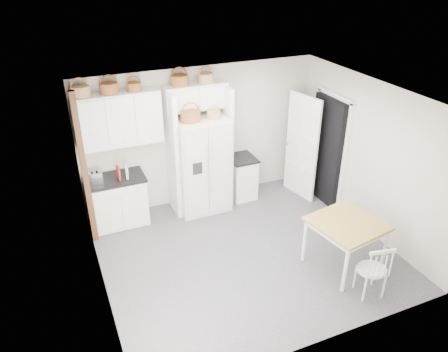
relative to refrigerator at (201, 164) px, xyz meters
name	(u,v)px	position (x,y,z in m)	size (l,w,h in m)	color
floor	(246,253)	(0.15, -1.63, -0.90)	(4.50, 4.50, 0.00)	#34333D
ceiling	(251,99)	(0.15, -1.63, 1.70)	(4.50, 4.50, 0.00)	white
wall_back	(201,136)	(0.15, 0.37, 0.40)	(4.50, 4.50, 0.00)	beige
wall_left	(94,215)	(-2.10, -1.63, 0.40)	(4.00, 4.00, 0.00)	beige
wall_right	(369,158)	(2.40, -1.63, 0.40)	(4.00, 4.00, 0.00)	beige
refrigerator	(201,164)	(0.00, 0.00, 0.00)	(0.93, 0.75, 1.80)	beige
base_cab_left	(118,201)	(-1.55, 0.07, -0.46)	(0.94, 0.60, 0.87)	silver
base_cab_right	(242,178)	(0.86, 0.07, -0.49)	(0.46, 0.55, 0.81)	silver
dining_table	(344,244)	(1.39, -2.49, -0.50)	(0.96, 0.96, 0.80)	olive
windsor_chair	(372,269)	(1.36, -3.15, -0.47)	(0.42, 0.38, 0.85)	silver
counter_left	(115,179)	(-1.55, 0.07, -0.01)	(0.98, 0.64, 0.04)	black
counter_right	(242,158)	(0.86, 0.07, -0.07)	(0.50, 0.59, 0.04)	black
toaster	(95,177)	(-1.88, 0.05, 0.10)	(0.25, 0.14, 0.17)	silver
cookbook_red	(118,173)	(-1.50, -0.01, 0.13)	(0.03, 0.15, 0.23)	maroon
cookbook_cream	(127,171)	(-1.35, -0.01, 0.14)	(0.04, 0.16, 0.24)	beige
basket_upper_a	(80,92)	(-1.89, 0.20, 1.54)	(0.30, 0.30, 0.17)	#905A3E
basket_upper_b	(109,88)	(-1.44, 0.20, 1.54)	(0.29, 0.29, 0.17)	brown
basket_upper_c	(134,87)	(-1.05, 0.20, 1.52)	(0.24, 0.24, 0.14)	brown
basket_bridge_a	(179,80)	(-0.28, 0.20, 1.54)	(0.31, 0.31, 0.17)	brown
basket_bridge_b	(206,78)	(0.20, 0.20, 1.53)	(0.27, 0.27, 0.16)	#905A3E
basket_fridge_a	(191,116)	(-0.20, -0.10, 0.99)	(0.34, 0.34, 0.18)	brown
basket_fridge_b	(214,114)	(0.21, -0.10, 0.96)	(0.24, 0.24, 0.13)	#905A3E
upper_cabinet	(119,119)	(-1.35, 0.20, 1.00)	(1.40, 0.34, 0.90)	silver
bridge_cabinet	(195,96)	(0.00, 0.20, 1.23)	(1.12, 0.34, 0.45)	silver
fridge_panel_left	(173,155)	(-0.51, 0.07, 0.25)	(0.08, 0.60, 2.30)	silver
fridge_panel_right	(225,146)	(0.51, 0.07, 0.25)	(0.08, 0.60, 2.30)	silver
trim_post	(85,171)	(-2.05, -0.28, 0.40)	(0.09, 0.09, 2.60)	#302111
doorway_void	(328,151)	(2.31, -0.63, 0.13)	(0.18, 0.85, 2.05)	black
door_slab	(302,147)	(1.95, -0.29, 0.13)	(0.80, 0.04, 2.05)	white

